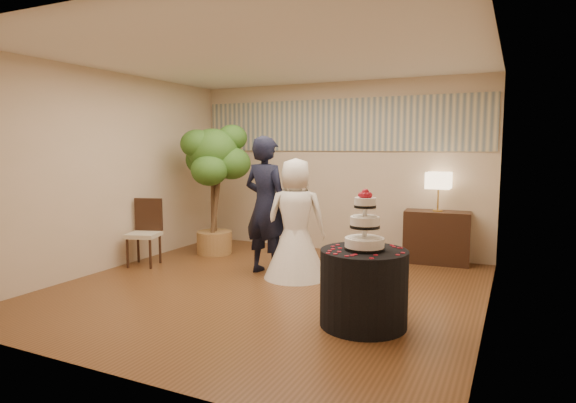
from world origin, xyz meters
The scene contains 15 objects.
floor centered at (0.00, 0.00, 0.00)m, with size 5.00×5.00×0.00m, color brown.
ceiling centered at (0.00, 0.00, 2.80)m, with size 5.00×5.00×0.00m, color white.
wall_back centered at (0.00, 2.50, 1.40)m, with size 5.00×0.06×2.80m, color beige.
wall_front centered at (0.00, -2.50, 1.40)m, with size 5.00×0.06×2.80m, color beige.
wall_left centered at (-2.50, 0.00, 1.40)m, with size 0.06×5.00×2.80m, color beige.
wall_right centered at (2.50, 0.00, 1.40)m, with size 0.06×5.00×2.80m, color beige.
mural_border centered at (0.00, 2.48, 2.10)m, with size 4.90×0.02×0.85m, color #9EA190.
groom centered at (-0.35, 0.65, 0.95)m, with size 0.69×0.45×1.89m, color black.
bride centered at (0.10, 0.63, 0.80)m, with size 0.85×0.85×1.60m, color white.
cake_table centered at (1.43, -0.66, 0.38)m, with size 0.85×0.85×0.75m, color black.
wedding_cake centered at (1.43, -0.66, 1.05)m, with size 0.39×0.39×0.59m, color white, non-canonical shape.
console centered at (1.67, 2.28, 0.39)m, with size 0.95×0.42×0.79m, color black.
table_lamp centered at (1.67, 2.28, 1.08)m, with size 0.35×0.35×0.58m, color beige, non-canonical shape.
ficus_tree centered at (-1.71, 1.38, 1.07)m, with size 1.02×1.02×2.15m, color #33611E, non-canonical shape.
side_chair centered at (-2.19, 0.26, 0.49)m, with size 0.45×0.47×0.98m, color black, non-canonical shape.
Camera 1 is at (2.73, -5.09, 1.75)m, focal length 30.00 mm.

